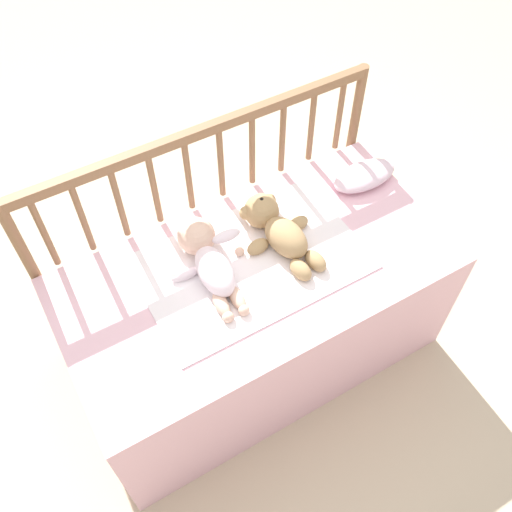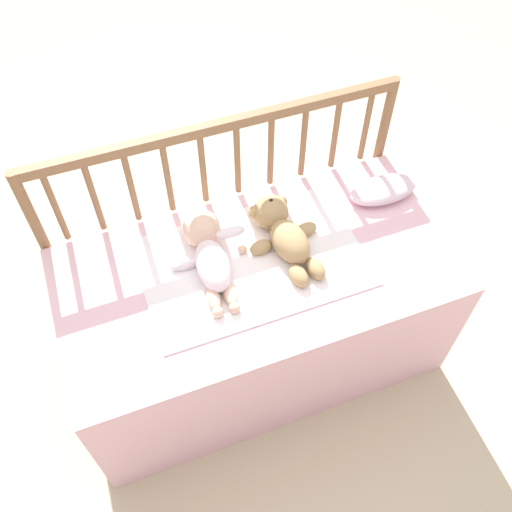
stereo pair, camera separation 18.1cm
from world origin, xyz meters
The scene contains 7 objects.
ground_plane centered at (0.00, 0.00, 0.00)m, with size 12.00×12.00×0.00m, color #C6B293.
crib_mattress centered at (0.00, 0.00, 0.28)m, with size 1.30×0.66×0.56m.
crib_rail centered at (0.00, 0.35, 0.64)m, with size 1.30×0.04×0.89m.
blanket centered at (-0.01, 0.03, 0.56)m, with size 0.73×0.46×0.01m.
teddy_bear centered at (0.12, 0.08, 0.61)m, with size 0.25×0.36×0.12m.
baby centered at (-0.13, 0.08, 0.61)m, with size 0.27×0.38×0.13m.
small_pillow centered at (0.54, 0.15, 0.59)m, with size 0.25×0.13×0.06m.
Camera 1 is at (-0.55, -0.94, 2.06)m, focal length 40.00 mm.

